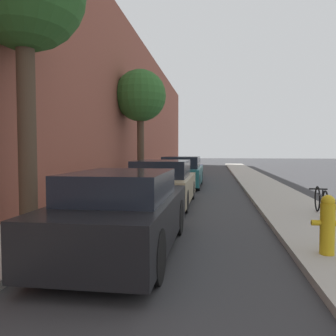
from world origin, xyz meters
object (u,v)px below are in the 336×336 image
Objects in this scene: parked_car_champagne at (163,184)px; fire_hydrant at (327,224)px; parked_car_teal at (182,172)px; parked_car_black at (124,213)px; street_tree_far at (140,97)px; parked_car_navy at (188,169)px; bicycle at (321,201)px.

parked_car_champagne is 5.98m from fire_hydrant.
parked_car_teal is 4.77× the size of fire_hydrant.
parked_car_teal is at bearing 90.22° from parked_car_black.
parked_car_black is 0.74× the size of street_tree_far.
parked_car_black is at bearing -89.78° from parked_car_teal.
parked_car_champagne is 4.57× the size of fire_hydrant.
fire_hydrant is (3.39, -15.35, -0.00)m from parked_car_navy.
parked_car_champagne is 0.76× the size of street_tree_far.
bicycle is at bearing -21.52° from parked_car_champagne.
parked_car_black reaches higher than bicycle.
bicycle is at bearing -50.22° from street_tree_far.
parked_car_black reaches higher than parked_car_navy.
fire_hydrant is 0.57× the size of bicycle.
parked_car_teal is at bearing -88.43° from parked_car_navy.
street_tree_far is at bearing 109.14° from parked_car_champagne.
parked_car_champagne is at bearing 123.82° from fire_hydrant.
fire_hydrant is (5.36, -10.81, -3.74)m from street_tree_far.
parked_car_black is at bearing -78.73° from street_tree_far.
street_tree_far is at bearing 101.27° from parked_car_black.
parked_car_champagne is 0.96× the size of parked_car_teal.
parked_car_black is 0.95× the size of parked_car_navy.
street_tree_far reaches higher than fire_hydrant.
fire_hydrant is at bearing -56.18° from parked_car_champagne.
parked_car_teal is at bearing 107.59° from fire_hydrant.
street_tree_far is (-2.14, 10.77, 3.67)m from parked_car_black.
fire_hydrant is (3.25, -10.25, -0.10)m from parked_car_teal.
parked_car_navy is (-0.06, 10.38, -0.07)m from parked_car_champagne.
parked_car_black is 2.53× the size of bicycle.
bicycle is (4.14, -6.94, -0.23)m from parked_car_teal.
street_tree_far is 12.63m from fire_hydrant.
street_tree_far is 3.42× the size of bicycle.
fire_hydrant is at bearing -99.08° from bicycle.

